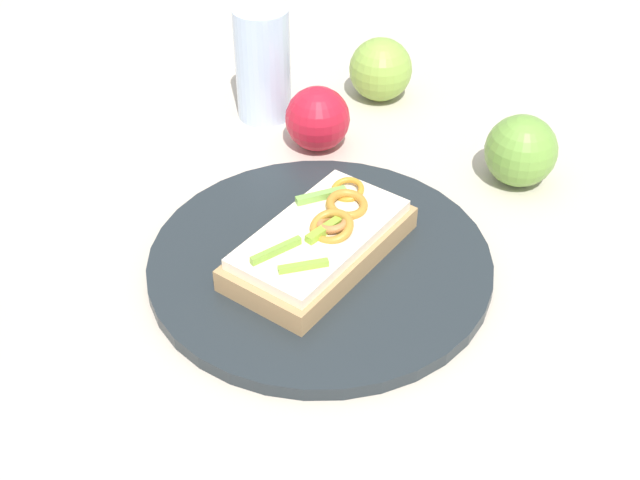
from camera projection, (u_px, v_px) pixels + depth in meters
The scene contains 7 objects.
ground_plane at pixel (320, 268), 0.77m from camera, with size 2.00×2.00×0.00m, color #BBB09E.
plate at pixel (320, 263), 0.76m from camera, with size 0.31×0.31×0.01m, color #22292D.
sandwich at pixel (321, 242), 0.75m from camera, with size 0.18×0.10×0.05m.
apple_1 at pixel (521, 151), 0.85m from camera, with size 0.07×0.07×0.07m, color #6C9E3D.
apple_2 at pixel (381, 69), 0.98m from camera, with size 0.07×0.07×0.07m, color #87AF43.
apple_3 at pixel (318, 119), 0.90m from camera, with size 0.07×0.07×0.07m, color red.
drinking_glass at pixel (263, 64), 0.94m from camera, with size 0.06×0.06×0.13m, color silver.
Camera 1 is at (0.45, 0.36, 0.51)m, focal length 47.34 mm.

